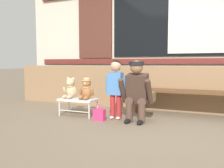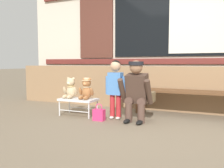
{
  "view_description": "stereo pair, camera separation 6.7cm",
  "coord_description": "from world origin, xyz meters",
  "px_view_note": "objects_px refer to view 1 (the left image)",
  "views": [
    {
      "loc": [
        0.89,
        -3.26,
        0.91
      ],
      "look_at": [
        -0.72,
        0.56,
        0.55
      ],
      "focal_mm": 38.65,
      "sensor_mm": 36.0,
      "label": 1
    },
    {
      "loc": [
        0.95,
        -3.23,
        0.91
      ],
      "look_at": [
        -0.72,
        0.56,
        0.55
      ],
      "focal_mm": 38.65,
      "sensor_mm": 36.0,
      "label": 2
    }
  ],
  "objects_px": {
    "teddy_bear_with_hat": "(86,89)",
    "adult_crouching": "(138,91)",
    "child_standing": "(116,83)",
    "wooden_bench_long": "(194,95)",
    "teddy_bear_plain": "(70,89)",
    "small_display_bench": "(78,100)",
    "handbag_on_ground": "(99,115)"
  },
  "relations": [
    {
      "from": "teddy_bear_with_hat",
      "to": "child_standing",
      "type": "distance_m",
      "value": 0.54
    },
    {
      "from": "small_display_bench",
      "to": "adult_crouching",
      "type": "height_order",
      "value": "adult_crouching"
    },
    {
      "from": "teddy_bear_with_hat",
      "to": "child_standing",
      "type": "bearing_deg",
      "value": 2.31
    },
    {
      "from": "teddy_bear_with_hat",
      "to": "adult_crouching",
      "type": "xyz_separation_m",
      "value": [
        0.9,
        0.0,
        0.01
      ]
    },
    {
      "from": "teddy_bear_with_hat",
      "to": "adult_crouching",
      "type": "relative_size",
      "value": 0.38
    },
    {
      "from": "teddy_bear_with_hat",
      "to": "adult_crouching",
      "type": "bearing_deg",
      "value": 0.19
    },
    {
      "from": "teddy_bear_plain",
      "to": "child_standing",
      "type": "distance_m",
      "value": 0.86
    },
    {
      "from": "small_display_bench",
      "to": "teddy_bear_with_hat",
      "type": "height_order",
      "value": "teddy_bear_with_hat"
    },
    {
      "from": "child_standing",
      "to": "handbag_on_ground",
      "type": "distance_m",
      "value": 0.57
    },
    {
      "from": "adult_crouching",
      "to": "wooden_bench_long",
      "type": "bearing_deg",
      "value": 43.5
    },
    {
      "from": "wooden_bench_long",
      "to": "handbag_on_ground",
      "type": "distance_m",
      "value": 1.67
    },
    {
      "from": "teddy_bear_with_hat",
      "to": "child_standing",
      "type": "height_order",
      "value": "child_standing"
    },
    {
      "from": "wooden_bench_long",
      "to": "teddy_bear_with_hat",
      "type": "xyz_separation_m",
      "value": [
        -1.69,
        -0.75,
        0.1
      ]
    },
    {
      "from": "wooden_bench_long",
      "to": "teddy_bear_plain",
      "type": "distance_m",
      "value": 2.14
    },
    {
      "from": "adult_crouching",
      "to": "handbag_on_ground",
      "type": "relative_size",
      "value": 3.49
    },
    {
      "from": "teddy_bear_with_hat",
      "to": "handbag_on_ground",
      "type": "distance_m",
      "value": 0.53
    },
    {
      "from": "teddy_bear_with_hat",
      "to": "adult_crouching",
      "type": "distance_m",
      "value": 0.9
    },
    {
      "from": "teddy_bear_plain",
      "to": "handbag_on_ground",
      "type": "bearing_deg",
      "value": -15.68
    },
    {
      "from": "wooden_bench_long",
      "to": "handbag_on_ground",
      "type": "relative_size",
      "value": 7.72
    },
    {
      "from": "small_display_bench",
      "to": "child_standing",
      "type": "relative_size",
      "value": 0.67
    },
    {
      "from": "handbag_on_ground",
      "to": "small_display_bench",
      "type": "bearing_deg",
      "value": 159.74
    },
    {
      "from": "small_display_bench",
      "to": "adult_crouching",
      "type": "xyz_separation_m",
      "value": [
        1.06,
        0.01,
        0.21
      ]
    },
    {
      "from": "small_display_bench",
      "to": "handbag_on_ground",
      "type": "height_order",
      "value": "small_display_bench"
    },
    {
      "from": "teddy_bear_plain",
      "to": "adult_crouching",
      "type": "xyz_separation_m",
      "value": [
        1.22,
        0.0,
        0.02
      ]
    },
    {
      "from": "teddy_bear_plain",
      "to": "wooden_bench_long",
      "type": "bearing_deg",
      "value": 20.42
    },
    {
      "from": "child_standing",
      "to": "wooden_bench_long",
      "type": "bearing_deg",
      "value": 32.05
    },
    {
      "from": "small_display_bench",
      "to": "child_standing",
      "type": "bearing_deg",
      "value": 1.96
    },
    {
      "from": "child_standing",
      "to": "teddy_bear_plain",
      "type": "bearing_deg",
      "value": -178.51
    },
    {
      "from": "teddy_bear_plain",
      "to": "teddy_bear_with_hat",
      "type": "distance_m",
      "value": 0.32
    },
    {
      "from": "wooden_bench_long",
      "to": "handbag_on_ground",
      "type": "xyz_separation_m",
      "value": [
        -1.36,
        -0.93,
        -0.28
      ]
    },
    {
      "from": "teddy_bear_plain",
      "to": "child_standing",
      "type": "bearing_deg",
      "value": 1.49
    },
    {
      "from": "wooden_bench_long",
      "to": "child_standing",
      "type": "height_order",
      "value": "child_standing"
    }
  ]
}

